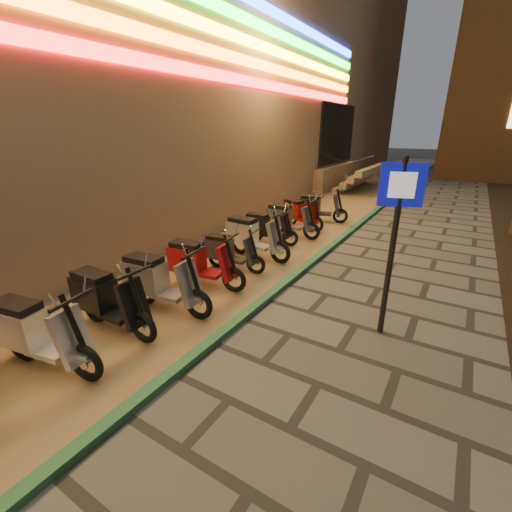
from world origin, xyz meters
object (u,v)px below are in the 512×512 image
Objects in this scene: scooter_5 at (105,299)px; scooter_11 at (287,219)px; scooter_6 at (158,281)px; scooter_7 at (198,262)px; pedestrian_sign at (396,226)px; scooter_8 at (228,251)px; scooter_12 at (299,212)px; scooter_13 at (317,207)px; scooter_4 at (35,333)px; scooter_9 at (251,236)px; scooter_10 at (265,227)px.

scooter_5 reaches higher than scooter_11.
scooter_7 is (-0.03, 1.13, -0.03)m from scooter_6.
scooter_6 is 5.30m from scooter_11.
scooter_11 is (-3.71, 3.97, -1.28)m from pedestrian_sign.
scooter_8 is at bearing 146.28° from pedestrian_sign.
scooter_13 is at bearing 90.58° from scooter_12.
scooter_12 is (-0.11, 1.09, -0.03)m from scooter_11.
scooter_7 reaches higher than scooter_11.
scooter_4 is 1.12m from scooter_5.
scooter_4 is 0.97× the size of scooter_6.
scooter_9 is at bearing 84.32° from scooter_6.
scooter_7 is at bearing -95.68° from scooter_10.
scooter_5 is 8.26m from scooter_13.
scooter_10 is at bearing 89.20° from scooter_5.
scooter_8 is 0.82× the size of scooter_9.
scooter_8 is 0.95× the size of scooter_10.
scooter_11 reaches higher than scooter_13.
scooter_6 is (-3.66, -1.33, -1.25)m from pedestrian_sign.
pedestrian_sign is 1.65× the size of scooter_13.
scooter_12 is (0.02, 8.42, -0.04)m from scooter_4.
pedestrian_sign is 1.58× the size of scooter_4.
scooter_8 is at bearing -93.42° from scooter_10.
scooter_12 is at bearing 82.16° from scooter_7.
pedestrian_sign is at bearing -21.08° from scooter_8.
scooter_7 reaches higher than scooter_13.
scooter_4 reaches higher than scooter_11.
scooter_9 reaches higher than scooter_6.
scooter_7 is 1.04m from scooter_8.
pedestrian_sign is 5.26m from scooter_4.
scooter_5 is 1.17× the size of scooter_8.
scooter_5 is 1.03× the size of scooter_13.
pedestrian_sign reaches higher than scooter_6.
scooter_13 is (0.36, 3.04, 0.04)m from scooter_10.
scooter_5 reaches higher than scooter_10.
scooter_8 is 1.02m from scooter_9.
pedestrian_sign is 7.11m from scooter_13.
scooter_6 is 1.13× the size of scooter_12.
scooter_4 reaches higher than scooter_10.
pedestrian_sign is at bearing 30.46° from scooter_4.
scooter_7 is (0.21, 2.04, -0.01)m from scooter_5.
scooter_4 is 1.12× the size of scooter_10.
scooter_11 is (0.13, 7.33, -0.01)m from scooter_4.
scooter_4 is 1.10× the size of scooter_12.
scooter_6 reaches higher than scooter_12.
scooter_9 is (0.22, 4.09, 0.02)m from scooter_5.
scooter_4 is (-3.85, -3.36, -1.26)m from pedestrian_sign.
scooter_7 is at bearing 83.07° from scooter_5.
scooter_8 is 3.13m from scooter_11.
scooter_5 is at bearing -99.63° from scooter_10.
scooter_12 is at bearing -120.89° from scooter_13.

